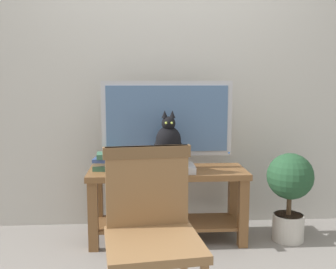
{
  "coord_description": "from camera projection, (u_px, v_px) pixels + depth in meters",
  "views": [
    {
      "loc": [
        -0.2,
        -2.37,
        1.21
      ],
      "look_at": [
        -0.01,
        0.51,
        0.83
      ],
      "focal_mm": 42.24,
      "sensor_mm": 36.0,
      "label": 1
    }
  ],
  "objects": [
    {
      "name": "cat",
      "position": [
        168.0,
        145.0,
        2.89
      ],
      "size": [
        0.22,
        0.35,
        0.41
      ],
      "color": "black",
      "rests_on": "media_box"
    },
    {
      "name": "tv",
      "position": [
        167.0,
        122.0,
        3.02
      ],
      "size": [
        0.99,
        0.2,
        0.67
      ],
      "color": "#B7B7BC",
      "rests_on": "tv_stand"
    },
    {
      "name": "potted_plant",
      "position": [
        290.0,
        188.0,
        3.01
      ],
      "size": [
        0.35,
        0.35,
        0.68
      ],
      "color": "beige",
      "rests_on": "ground"
    },
    {
      "name": "tv_stand",
      "position": [
        168.0,
        192.0,
        3.02
      ],
      "size": [
        1.19,
        0.44,
        0.55
      ],
      "color": "brown",
      "rests_on": "ground"
    },
    {
      "name": "back_wall",
      "position": [
        166.0,
        60.0,
        3.33
      ],
      "size": [
        7.0,
        0.12,
        2.8
      ],
      "primitive_type": "cube",
      "color": "beige",
      "rests_on": "ground"
    },
    {
      "name": "book_stack",
      "position": [
        108.0,
        162.0,
        2.98
      ],
      "size": [
        0.23,
        0.19,
        0.13
      ],
      "color": "#38664C",
      "rests_on": "tv_stand"
    },
    {
      "name": "media_box",
      "position": [
        168.0,
        168.0,
        2.93
      ],
      "size": [
        0.39,
        0.24,
        0.05
      ],
      "color": "#BCBCC1",
      "rests_on": "tv_stand"
    },
    {
      "name": "wooden_chair",
      "position": [
        151.0,
        224.0,
        1.91
      ],
      "size": [
        0.5,
        0.5,
        0.9
      ],
      "color": "olive",
      "rests_on": "ground"
    }
  ]
}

